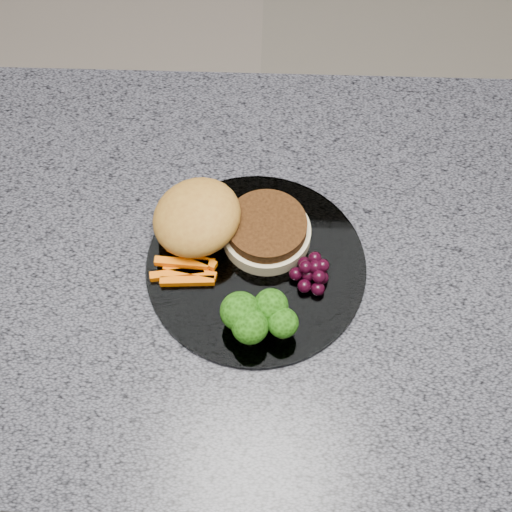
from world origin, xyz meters
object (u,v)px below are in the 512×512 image
at_px(burger, 222,224).
at_px(island_cabinet, 242,391).
at_px(grape_bunch, 312,272).
at_px(plate, 256,266).

bearing_deg(burger, island_cabinet, -61.15).
distance_m(island_cabinet, grape_bunch, 0.50).
distance_m(burger, grape_bunch, 0.12).
distance_m(island_cabinet, burger, 0.50).
distance_m(plate, burger, 0.06).
relative_size(plate, grape_bunch, 5.25).
relative_size(island_cabinet, plate, 4.62).
bearing_deg(grape_bunch, plate, 166.91).
bearing_deg(burger, plate, -48.17).
distance_m(plate, grape_bunch, 0.07).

